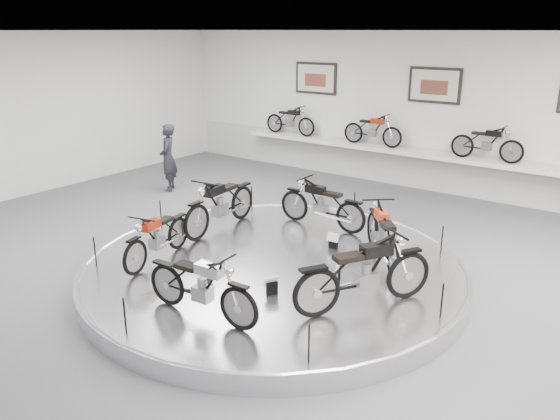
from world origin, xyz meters
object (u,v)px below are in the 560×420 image
Objects in this scene: display_platform at (274,270)px; bike_d at (157,236)px; bike_c at (220,203)px; bike_a at (383,234)px; bike_b at (322,204)px; shelf at (425,154)px; bike_f at (364,272)px; bike_e at (201,285)px; visitor at (168,158)px.

bike_d is (-1.59, -1.12, 0.59)m from display_platform.
display_platform is at bearing 65.08° from bike_c.
bike_c reaches higher than bike_d.
bike_c is (-3.23, -0.46, 0.04)m from bike_a.
bike_c is at bearing 39.62° from bike_b.
display_platform is 0.58× the size of shelf.
bike_d is (-1.32, -3.05, -0.04)m from bike_b.
bike_f reaches higher than bike_d.
bike_a is 3.26m from bike_c.
bike_c is (-1.79, -5.75, -0.17)m from shelf.
bike_b is at bearing 73.49° from bike_f.
shelf is 5.97× the size of bike_f.
bike_b is (-0.27, 1.93, 0.63)m from display_platform.
bike_e is at bearing -81.01° from display_platform.
visitor is at bearing 153.89° from display_platform.
display_platform is at bearing 112.70° from bike_d.
visitor reaches higher than bike_e.
bike_f is 8.02m from visitor.
bike_a is 3.35m from bike_e.
shelf is at bearing 47.01° from bike_f.
bike_c is (-1.52, -1.28, 0.05)m from bike_b.
bike_a is 7.02m from visitor.
bike_b is at bearing 97.99° from display_platform.
visitor reaches higher than bike_a.
bike_c is at bearing 173.84° from bike_d.
bike_a is 1.10× the size of bike_d.
visitor is (-5.73, 4.70, 0.10)m from bike_e.
bike_f is at bearing 27.75° from visitor.
visitor is (-5.41, -3.75, -0.13)m from shelf.
visitor is at bearing 137.31° from bike_e.
visitor reaches higher than shelf.
visitor reaches higher than display_platform.
bike_a reaches higher than bike_e.
shelf is at bearing 85.76° from visitor.
bike_f is (1.96, -6.92, -0.16)m from shelf.
bike_a is 1.71m from bike_f.
bike_e is (2.11, -2.70, -0.06)m from bike_c.
bike_c is at bearing 159.89° from display_platform.
bike_d is 3.60m from bike_f.
shelf is (0.00, 6.40, 0.85)m from display_platform.
bike_a is at bearing 37.63° from display_platform.
bike_e reaches higher than bike_d.
bike_d is at bearing 85.29° from bike_a.
bike_b is 1.98m from bike_c.
bike_c is (-1.79, 0.65, 0.68)m from display_platform.
bike_c is at bearing -107.27° from shelf.
shelf reaches higher than display_platform.
bike_d is 0.95× the size of bike_e.
bike_b reaches higher than display_platform.
shelf is 6.94× the size of bike_e.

